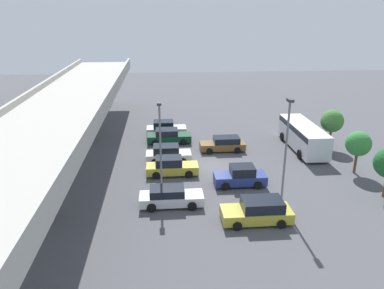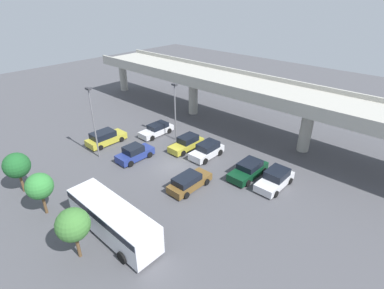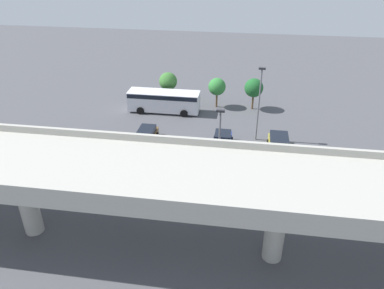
# 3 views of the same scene
# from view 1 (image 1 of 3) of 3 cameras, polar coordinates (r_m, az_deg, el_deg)

# --- Properties ---
(ground_plane) EXTENTS (113.85, 113.85, 0.00)m
(ground_plane) POSITION_cam_1_polar(r_m,az_deg,el_deg) (35.60, 3.14, -3.30)
(ground_plane) COLOR #4C4C51
(highway_overpass) EXTENTS (54.49, 7.53, 7.01)m
(highway_overpass) POSITION_cam_1_polar(r_m,az_deg,el_deg) (34.51, -18.86, 4.93)
(highway_overpass) COLOR #ADAAA0
(highway_overpass) RESTS_ON ground_plane
(parked_car_0) EXTENTS (2.26, 4.87, 1.67)m
(parked_car_0) POSITION_cam_1_polar(r_m,az_deg,el_deg) (26.78, 10.03, -9.95)
(parked_car_0) COLOR gold
(parked_car_0) RESTS_ON ground_plane
(parked_car_1) EXTENTS (2.00, 4.79, 1.48)m
(parked_car_1) POSITION_cam_1_polar(r_m,az_deg,el_deg) (28.46, -3.33, -7.96)
(parked_car_1) COLOR silver
(parked_car_1) RESTS_ON ground_plane
(parked_car_2) EXTENTS (2.05, 4.34, 1.71)m
(parked_car_2) POSITION_cam_1_polar(r_m,az_deg,el_deg) (31.80, 7.40, -4.85)
(parked_car_2) COLOR navy
(parked_car_2) RESTS_ON ground_plane
(parked_car_3) EXTENTS (1.99, 4.63, 1.66)m
(parked_car_3) POSITION_cam_1_polar(r_m,az_deg,el_deg) (33.55, -3.19, -3.37)
(parked_car_3) COLOR gold
(parked_car_3) RESTS_ON ground_plane
(parked_car_4) EXTENTS (2.09, 4.33, 1.70)m
(parked_car_4) POSITION_cam_1_polar(r_m,az_deg,el_deg) (36.30, -3.70, -1.48)
(parked_car_4) COLOR silver
(parked_car_4) RESTS_ON ground_plane
(parked_car_5) EXTENTS (2.05, 4.70, 1.51)m
(parked_car_5) POSITION_cam_1_polar(r_m,az_deg,el_deg) (39.33, 4.82, 0.07)
(parked_car_5) COLOR brown
(parked_car_5) RESTS_ON ground_plane
(parked_car_6) EXTENTS (2.22, 4.85, 1.56)m
(parked_car_6) POSITION_cam_1_polar(r_m,az_deg,el_deg) (41.69, -3.60, 1.27)
(parked_car_6) COLOR #0C381E
(parked_car_6) RESTS_ON ground_plane
(parked_car_7) EXTENTS (2.19, 4.65, 1.67)m
(parked_car_7) POSITION_cam_1_polar(r_m,az_deg,el_deg) (44.42, -4.05, 2.48)
(parked_car_7) COLOR silver
(parked_car_7) RESTS_ON ground_plane
(shuttle_bus) EXTENTS (8.97, 2.78, 2.67)m
(shuttle_bus) POSITION_cam_1_polar(r_m,az_deg,el_deg) (41.11, 16.56, 1.46)
(shuttle_bus) COLOR silver
(shuttle_bus) RESTS_ON ground_plane
(lamp_post_near_aisle) EXTENTS (0.70, 0.35, 8.17)m
(lamp_post_near_aisle) POSITION_cam_1_polar(r_m,az_deg,el_deg) (27.83, 14.17, -0.07)
(lamp_post_near_aisle) COLOR slate
(lamp_post_near_aisle) RESTS_ON ground_plane
(lamp_post_mid_lot) EXTENTS (0.70, 0.35, 7.31)m
(lamp_post_mid_lot) POSITION_cam_1_polar(r_m,az_deg,el_deg) (29.70, -4.87, 0.82)
(lamp_post_mid_lot) COLOR slate
(lamp_post_mid_lot) RESTS_ON ground_plane
(tree_front_centre) EXTENTS (2.23, 2.23, 3.91)m
(tree_front_centre) POSITION_cam_1_polar(r_m,az_deg,el_deg) (36.28, 24.03, 0.08)
(tree_front_centre) COLOR brown
(tree_front_centre) RESTS_ON ground_plane
(tree_front_right) EXTENTS (2.36, 2.36, 4.18)m
(tree_front_right) POSITION_cam_1_polar(r_m,az_deg,el_deg) (41.94, 20.57, 3.34)
(tree_front_right) COLOR brown
(tree_front_right) RESTS_ON ground_plane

